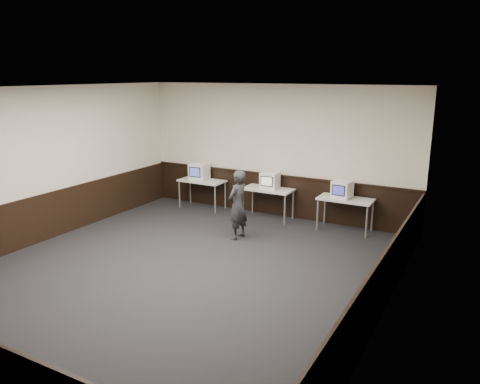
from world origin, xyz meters
name	(u,v)px	position (x,y,z in m)	size (l,w,h in m)	color
floor	(181,271)	(0.00, 0.00, 0.00)	(8.00, 8.00, 0.00)	black
ceiling	(175,88)	(0.00, 0.00, 3.20)	(8.00, 8.00, 0.00)	white
back_wall	(276,151)	(0.00, 4.00, 1.60)	(7.00, 7.00, 0.00)	silver
left_wall	(39,165)	(-3.50, 0.00, 1.60)	(8.00, 8.00, 0.00)	silver
right_wall	(388,213)	(3.50, 0.00, 1.60)	(8.00, 8.00, 0.00)	silver
wainscot_back	(275,195)	(0.00, 3.98, 0.50)	(6.98, 0.04, 1.00)	black
wainscot_left	(46,217)	(-3.48, 0.00, 0.50)	(0.04, 7.98, 1.00)	black
wainscot_right	(381,287)	(3.48, 0.00, 0.50)	(0.04, 7.98, 1.00)	black
wainscot_rail	(275,175)	(0.00, 3.96, 1.02)	(6.98, 0.06, 0.04)	black
desk_left	(202,183)	(-1.90, 3.60, 0.68)	(1.20, 0.60, 0.75)	silver
desk_center	(268,191)	(0.00, 3.60, 0.68)	(1.20, 0.60, 0.75)	silver
desk_right	(346,201)	(1.90, 3.60, 0.68)	(1.20, 0.60, 0.75)	silver
emac_left	(199,171)	(-2.00, 3.63, 0.97)	(0.47, 0.49, 0.43)	white
emac_center	(270,180)	(0.03, 3.63, 0.95)	(0.43, 0.46, 0.40)	white
emac_right	(342,189)	(1.81, 3.59, 0.95)	(0.44, 0.46, 0.39)	white
person	(238,205)	(0.04, 2.02, 0.74)	(0.54, 0.36, 1.48)	#232428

